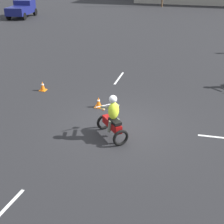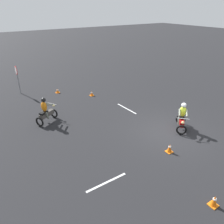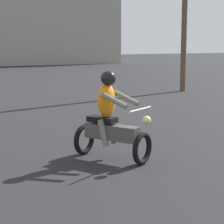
% 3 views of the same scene
% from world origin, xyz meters
% --- Properties ---
extents(ground_plane, '(120.00, 120.00, 0.00)m').
position_xyz_m(ground_plane, '(0.00, 0.00, 0.00)').
color(ground_plane, black).
extents(motorcycle_rider_foreground, '(1.39, 1.44, 1.66)m').
position_xyz_m(motorcycle_rider_foreground, '(-0.10, -0.86, 0.73)').
color(motorcycle_rider_foreground, black).
rests_on(motorcycle_rider_foreground, ground).
extents(motorcycle_rider_background, '(1.22, 1.51, 1.66)m').
position_xyz_m(motorcycle_rider_background, '(5.13, 5.53, 0.73)').
color(motorcycle_rider_background, black).
rests_on(motorcycle_rider_background, ground).
extents(stop_sign, '(0.70, 0.08, 2.30)m').
position_xyz_m(stop_sign, '(11.23, 5.76, 1.63)').
color(stop_sign, slate).
rests_on(stop_sign, ground).
extents(traffic_cone_near_left, '(0.32, 0.32, 0.47)m').
position_xyz_m(traffic_cone_near_left, '(-4.55, 2.51, 0.23)').
color(traffic_cone_near_left, orange).
rests_on(traffic_cone_near_left, ground).
extents(traffic_cone_near_right, '(0.32, 0.32, 0.38)m').
position_xyz_m(traffic_cone_near_right, '(7.46, 1.04, 0.18)').
color(traffic_cone_near_right, orange).
rests_on(traffic_cone_near_right, ground).
extents(traffic_cone_mid_center, '(0.32, 0.32, 0.47)m').
position_xyz_m(traffic_cone_mid_center, '(-1.35, 1.43, 0.23)').
color(traffic_cone_mid_center, orange).
rests_on(traffic_cone_mid_center, ground).
extents(traffic_cone_mid_left, '(0.32, 0.32, 0.36)m').
position_xyz_m(traffic_cone_mid_left, '(9.61, 3.13, 0.17)').
color(traffic_cone_mid_left, orange).
rests_on(traffic_cone_mid_left, ground).
extents(lane_stripe_e, '(2.04, 0.20, 0.01)m').
position_xyz_m(lane_stripe_e, '(3.90, 0.16, 0.00)').
color(lane_stripe_e, silver).
rests_on(lane_stripe_e, ground).
extents(lane_stripe_n, '(0.11, 1.92, 0.01)m').
position_xyz_m(lane_stripe_n, '(-1.39, 5.19, 0.00)').
color(lane_stripe_n, silver).
rests_on(lane_stripe_n, ground).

